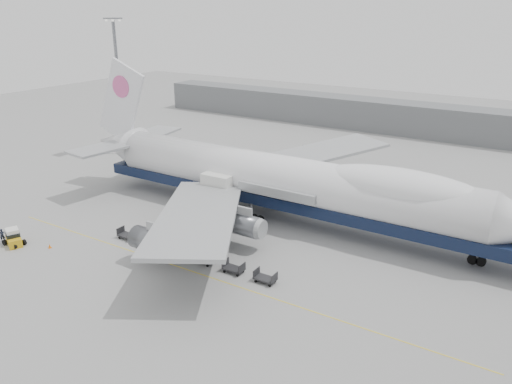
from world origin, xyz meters
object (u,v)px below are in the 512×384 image
Objects in this scene: ground_worker at (2,235)px; baggage_tug at (13,238)px; airliner at (287,180)px; catering_truck at (218,192)px.

baggage_tug is at bearing -47.72° from ground_worker.
airliner is 39.36× the size of ground_worker.
baggage_tug is (-24.50, -24.23, -4.73)m from airliner.
ground_worker is at bearing -131.41° from catering_truck.
catering_truck is 1.92× the size of baggage_tug.
airliner is at bearing -12.40° from ground_worker.
airliner is at bearing 21.43° from catering_truck.
airliner is 9.60m from catering_truck.
airliner reaches higher than baggage_tug.
ground_worker is at bearing -137.15° from airliner.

